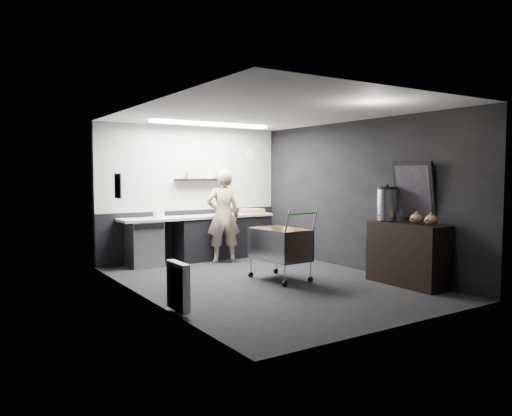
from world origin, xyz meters
TOP-DOWN VIEW (x-y plane):
  - floor at (0.00, 0.00)m, footprint 5.50×5.50m
  - ceiling at (0.00, 0.00)m, footprint 5.50×5.50m
  - wall_back at (0.00, 2.75)m, footprint 5.50×0.00m
  - wall_front at (0.00, -2.75)m, footprint 5.50×0.00m
  - wall_left at (-2.00, 0.00)m, footprint 0.00×5.50m
  - wall_right at (2.00, 0.00)m, footprint 0.00×5.50m
  - kitchen_wall_panel at (0.00, 2.73)m, footprint 3.95×0.02m
  - dado_panel at (0.00, 2.73)m, footprint 3.95×0.02m
  - floating_shelf at (0.20, 2.62)m, footprint 1.20×0.22m
  - wall_clock at (1.40, 2.72)m, footprint 0.20×0.03m
  - poster at (-1.98, 1.30)m, footprint 0.02×0.30m
  - poster_red_band at (-1.98, 1.30)m, footprint 0.02×0.22m
  - radiator at (-1.94, -0.90)m, footprint 0.10×0.50m
  - ceiling_strip at (0.00, 1.85)m, footprint 2.40×0.20m
  - prep_counter at (0.14, 2.42)m, footprint 3.20×0.61m
  - person at (0.31, 1.97)m, footprint 0.76×0.61m
  - shopping_cart at (0.28, 0.02)m, footprint 0.69×1.07m
  - sideboard at (1.75, -1.33)m, footprint 0.55×1.30m
  - fire_extinguisher at (-1.85, -0.79)m, footprint 0.14×0.14m
  - cardboard_box at (1.24, 2.37)m, footprint 0.55×0.48m
  - pink_tub at (0.59, 2.42)m, footprint 0.21×0.21m
  - white_container at (-0.87, 2.37)m, footprint 0.18×0.15m

SIDE VIEW (x-z plane):
  - floor at x=0.00m, z-range 0.00..0.00m
  - fire_extinguisher at x=-1.85m, z-range -0.01..0.45m
  - radiator at x=-1.94m, z-range 0.05..0.65m
  - prep_counter at x=0.14m, z-range 0.01..0.91m
  - dado_panel at x=0.00m, z-range 0.00..1.00m
  - shopping_cart at x=0.28m, z-range -0.03..1.12m
  - sideboard at x=1.75m, z-range -0.36..1.58m
  - person at x=0.31m, z-range 0.00..1.83m
  - cardboard_box at x=1.24m, z-range 0.90..0.99m
  - white_container at x=-0.87m, z-range 0.90..1.05m
  - pink_tub at x=0.59m, z-range 0.90..1.11m
  - wall_back at x=0.00m, z-range -1.40..4.10m
  - wall_front at x=0.00m, z-range -1.40..4.10m
  - wall_left at x=-2.00m, z-range -1.40..4.10m
  - wall_right at x=2.00m, z-range -1.40..4.10m
  - poster at x=-1.98m, z-range 1.35..1.75m
  - floating_shelf at x=0.20m, z-range 1.60..1.64m
  - poster_red_band at x=-1.98m, z-range 1.57..1.67m
  - kitchen_wall_panel at x=0.00m, z-range 1.00..2.70m
  - wall_clock at x=1.40m, z-range 2.05..2.25m
  - ceiling_strip at x=0.00m, z-range 2.65..2.69m
  - ceiling at x=0.00m, z-range 2.70..2.70m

